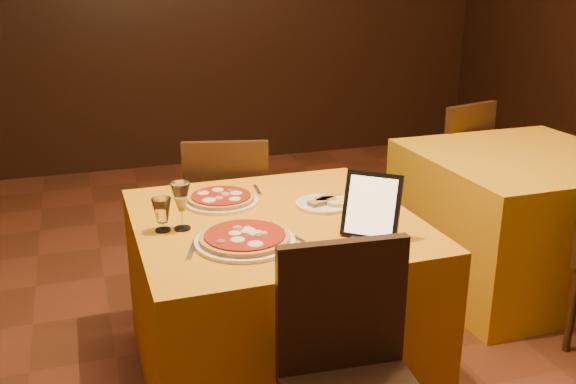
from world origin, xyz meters
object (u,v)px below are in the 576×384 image
object	(u,v)px
chair_side_far	(444,167)
wine_glass	(181,206)
pizza_far	(221,200)
tablet	(372,205)
side_table	(519,219)
water_glass	(162,215)
main_table	(275,301)
pizza_near	(245,239)
chair_main_far	(228,216)

from	to	relation	value
chair_side_far	wine_glass	distance (m)	2.35
pizza_far	tablet	bearing A→B (deg)	-49.94
side_table	wine_glass	bearing A→B (deg)	-166.57
water_glass	tablet	world-z (taller)	tablet
wine_glass	water_glass	distance (m)	0.08
chair_side_far	main_table	bearing A→B (deg)	23.21
pizza_near	water_glass	size ratio (longest dim) A/B	2.83
tablet	main_table	bearing A→B (deg)	174.33
side_table	chair_main_far	size ratio (longest dim) A/B	1.21
tablet	chair_side_far	bearing A→B (deg)	90.17
main_table	pizza_near	size ratio (longest dim) A/B	2.99
chair_side_far	chair_main_far	bearing A→B (deg)	-0.46
chair_side_far	pizza_near	distance (m)	2.30
wine_glass	pizza_far	bearing A→B (deg)	49.50
chair_main_far	water_glass	world-z (taller)	chair_main_far
water_glass	side_table	bearing A→B (deg)	12.75
main_table	side_table	distance (m)	1.64
pizza_near	wine_glass	distance (m)	0.29
pizza_near	tablet	bearing A→B (deg)	-10.07
chair_main_far	water_glass	bearing A→B (deg)	75.72
pizza_near	pizza_far	bearing A→B (deg)	87.99
main_table	pizza_far	bearing A→B (deg)	124.18
pizza_near	water_glass	xyz separation A→B (m)	(-0.26, 0.21, 0.05)
water_glass	wine_glass	bearing A→B (deg)	-5.86
main_table	side_table	world-z (taller)	same
pizza_far	side_table	bearing A→B (deg)	7.29
wine_glass	water_glass	size ratio (longest dim) A/B	1.46
chair_main_far	chair_side_far	bearing A→B (deg)	-151.34
side_table	water_glass	xyz separation A→B (m)	(-2.02, -0.46, 0.44)
wine_glass	tablet	distance (m)	0.71
main_table	tablet	distance (m)	0.64
pizza_far	tablet	xyz separation A→B (m)	(0.45, -0.53, 0.10)
chair_main_far	main_table	bearing A→B (deg)	103.82
chair_main_far	pizza_near	distance (m)	1.10
main_table	water_glass	size ratio (longest dim) A/B	8.46
chair_main_far	water_glass	size ratio (longest dim) A/B	7.00
main_table	chair_main_far	xyz separation A→B (m)	(0.00, 0.84, 0.08)
wine_glass	water_glass	xyz separation A→B (m)	(-0.07, 0.01, -0.03)
wine_glass	pizza_near	bearing A→B (deg)	-47.26
pizza_far	tablet	distance (m)	0.70
side_table	wine_glass	world-z (taller)	wine_glass
water_glass	pizza_near	bearing A→B (deg)	-39.02
side_table	pizza_far	world-z (taller)	pizza_far
wine_glass	main_table	bearing A→B (deg)	0.31
pizza_far	chair_side_far	bearing A→B (deg)	30.24
pizza_near	chair_main_far	bearing A→B (deg)	80.29
wine_glass	side_table	bearing A→B (deg)	13.43
side_table	pizza_near	xyz separation A→B (m)	(-1.75, -0.67, 0.39)
side_table	pizza_far	size ratio (longest dim) A/B	3.47
chair_side_far	pizza_far	size ratio (longest dim) A/B	2.87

